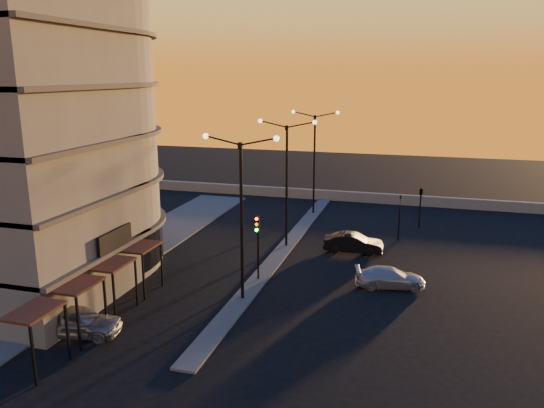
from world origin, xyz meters
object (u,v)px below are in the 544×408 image
Objects in this scene: streetlamp_mid at (287,174)px; traffic_light_main at (257,237)px; car_hatchback at (76,321)px; car_sedan at (353,243)px; car_wagon at (390,277)px.

streetlamp_mid reaches higher than traffic_light_main.
streetlamp_mid is 2.17× the size of car_hatchback.
car_sedan is at bearing -45.59° from car_hatchback.
traffic_light_main is 8.43m from car_wagon.
streetlamp_mid is at bearing 90.00° from traffic_light_main.
car_wagon is at bearing -35.62° from streetlamp_mid.
streetlamp_mid is 18.21m from car_hatchback.
traffic_light_main reaches higher than car_sedan.
streetlamp_mid is 2.26× the size of car_wagon.
car_hatchback reaches higher than car_wagon.
car_sedan is at bearing 1.30° from streetlamp_mid.
car_wagon is (8.00, 1.40, -2.28)m from traffic_light_main.
traffic_light_main is (0.00, -7.13, -2.70)m from streetlamp_mid.
car_hatchback is 20.05m from car_sedan.
car_wagon is at bearing -64.48° from car_hatchback.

